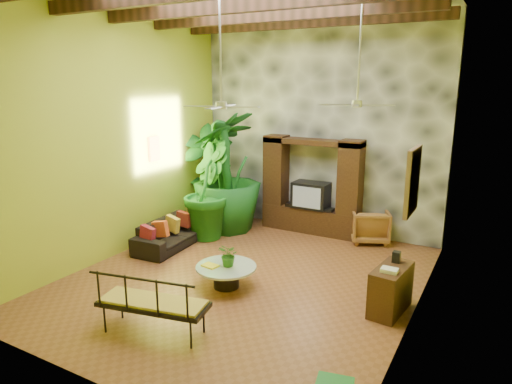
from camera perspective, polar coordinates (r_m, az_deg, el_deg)
The scene contains 21 objects.
ground at distance 8.68m, azimuth -1.37°, elevation -10.74°, with size 7.00×7.00×0.00m, color brown.
back_wall at distance 11.10m, azimuth 7.87°, elevation 7.99°, with size 6.00×0.02×5.00m, color gold.
left_wall at distance 9.83m, azimuth -16.80°, elevation 6.79°, with size 0.02×7.00×5.00m, color gold.
right_wall at distance 6.95m, azimuth 20.37°, elevation 3.79°, with size 0.02×7.00×5.00m, color gold.
stone_accent_wall at distance 11.04m, azimuth 7.76°, elevation 7.96°, with size 5.98×0.10×4.98m, color #3A3D42.
ceiling_beams at distance 7.97m, azimuth -1.58°, elevation 22.28°, with size 5.95×5.36×0.22m.
entertainment_center at distance 11.03m, azimuth 6.91°, elevation -0.12°, with size 2.40×0.55×2.30m.
ceiling_fan_front at distance 7.66m, azimuth -4.40°, elevation 12.26°, with size 1.28×1.28×1.86m.
ceiling_fan_back at distance 8.35m, azimuth 12.59°, elevation 12.10°, with size 1.28×1.28×1.86m.
wall_art_mask at distance 10.57m, azimuth -12.62°, elevation 5.31°, with size 0.06×0.32×0.55m, color gold.
wall_art_painting at distance 6.41m, azimuth 19.00°, elevation 1.29°, with size 0.06×0.70×0.90m, color navy.
sofa at distance 10.37m, azimuth -10.34°, elevation -5.01°, with size 2.04×0.80×0.60m, color black.
wicker_armchair at distance 10.73m, azimuth 13.99°, elevation -4.08°, with size 0.81×0.84×0.76m, color #8F5F34.
tall_plant_a at distance 11.63m, azimuth -6.21°, elevation 2.16°, with size 1.34×0.91×2.54m, color #16551B.
tall_plant_b at distance 10.61m, azimuth -6.28°, elevation 0.33°, with size 1.26×1.01×2.29m, color #1C6B1F.
tall_plant_c at distance 11.01m, azimuth -3.62°, elevation 2.53°, with size 1.63×1.63×2.91m, color #16551C.
coffee_table at distance 8.26m, azimuth -3.75°, elevation -10.12°, with size 1.08×1.08×0.40m.
centerpiece_plant at distance 8.12m, azimuth -3.40°, elevation -7.87°, with size 0.37×0.32×0.41m, color #275F19.
yellow_tray at distance 8.20m, azimuth -5.75°, elevation -9.15°, with size 0.28×0.20×0.03m, color yellow.
iron_bench at distance 6.87m, azimuth -13.18°, elevation -13.16°, with size 1.70×0.91×0.57m.
side_console at distance 7.69m, azimuth 16.48°, elevation -11.61°, with size 0.42×0.94×0.75m, color #361811.
Camera 1 is at (4.03, -6.78, 3.61)m, focal length 32.00 mm.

